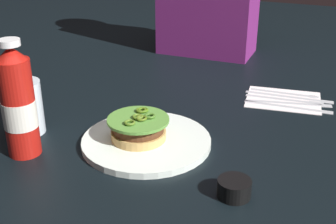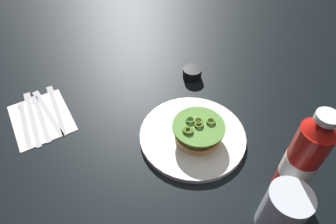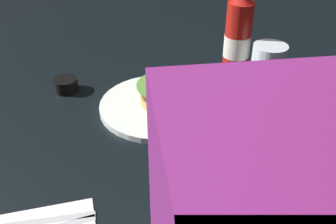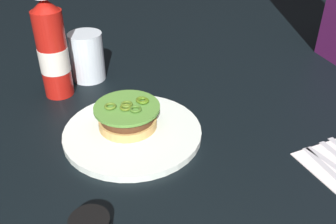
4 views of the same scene
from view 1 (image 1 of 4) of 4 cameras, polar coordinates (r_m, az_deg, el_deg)
ground_plane at (r=1.07m, az=-2.03°, el=-0.40°), size 3.00×3.00×0.00m
dinner_plate at (r=0.94m, az=-2.76°, el=-3.75°), size 0.27×0.27×0.01m
burger_sandwich at (r=0.93m, az=-3.78°, el=-2.06°), size 0.13×0.13×0.05m
ketchup_bottle at (r=0.91m, az=-18.51°, el=0.93°), size 0.07×0.07×0.24m
water_glass at (r=1.01m, az=-17.88°, el=0.54°), size 0.08×0.08×0.12m
condiment_cup at (r=0.78m, az=8.42°, el=-9.57°), size 0.06×0.06×0.03m
napkin at (r=1.19m, az=14.47°, el=1.56°), size 0.20×0.17×0.00m
butter_knife at (r=1.15m, az=15.73°, el=0.69°), size 0.22×0.02×0.00m
table_knife at (r=1.17m, az=15.75°, el=1.21°), size 0.21×0.06×0.00m
fork_utensil at (r=1.19m, az=15.41°, el=1.59°), size 0.20×0.03×0.00m
steak_knife at (r=1.21m, az=15.82°, el=1.92°), size 0.22×0.02×0.00m
spoon_utensil at (r=1.23m, az=15.89°, el=2.30°), size 0.18×0.03×0.00m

